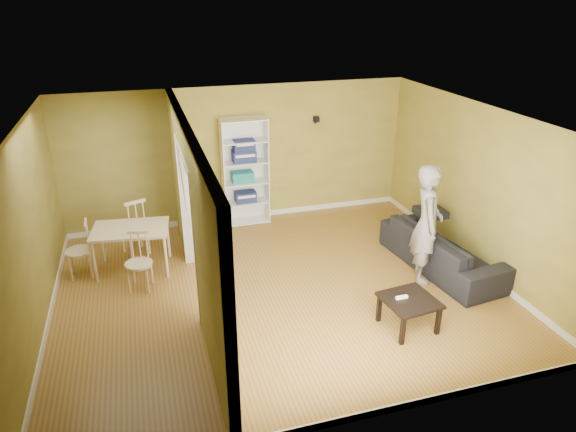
# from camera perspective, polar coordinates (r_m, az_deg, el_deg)

# --- Properties ---
(room_shell) EXTENTS (6.50, 6.50, 6.50)m
(room_shell) POSITION_cam_1_polar(r_m,az_deg,el_deg) (7.26, -1.07, 0.65)
(room_shell) COLOR olive
(room_shell) RESTS_ON ground
(partition) EXTENTS (0.22, 5.50, 2.60)m
(partition) POSITION_cam_1_polar(r_m,az_deg,el_deg) (7.07, -10.48, -0.44)
(partition) COLOR #AC9F3E
(partition) RESTS_ON ground
(wall_speaker) EXTENTS (0.10, 0.10, 0.10)m
(wall_speaker) POSITION_cam_1_polar(r_m,az_deg,el_deg) (9.96, 3.16, 10.68)
(wall_speaker) COLOR black
(wall_speaker) RESTS_ON room_shell
(sofa) EXTENTS (2.39, 1.25, 0.87)m
(sofa) POSITION_cam_1_polar(r_m,az_deg,el_deg) (8.60, 16.81, -2.94)
(sofa) COLOR black
(sofa) RESTS_ON ground
(person) EXTENTS (0.98, 0.89, 2.19)m
(person) POSITION_cam_1_polar(r_m,az_deg,el_deg) (7.94, 15.31, 0.21)
(person) COLOR slate
(person) RESTS_ON ground
(bookshelf) EXTENTS (0.86, 0.38, 2.04)m
(bookshelf) POSITION_cam_1_polar(r_m,az_deg,el_deg) (9.75, -4.86, 4.96)
(bookshelf) COLOR white
(bookshelf) RESTS_ON ground
(paper_box_navy_a) EXTENTS (0.39, 0.26, 0.20)m
(paper_box_navy_a) POSITION_cam_1_polar(r_m,az_deg,el_deg) (9.87, -4.74, 2.17)
(paper_box_navy_a) COLOR navy
(paper_box_navy_a) RESTS_ON bookshelf
(paper_box_teal) EXTENTS (0.40, 0.26, 0.20)m
(paper_box_teal) POSITION_cam_1_polar(r_m,az_deg,el_deg) (9.72, -5.08, 4.34)
(paper_box_teal) COLOR teal
(paper_box_teal) RESTS_ON bookshelf
(paper_box_navy_b) EXTENTS (0.43, 0.28, 0.22)m
(paper_box_navy_b) POSITION_cam_1_polar(r_m,az_deg,el_deg) (9.60, -4.91, 6.66)
(paper_box_navy_b) COLOR navy
(paper_box_navy_b) RESTS_ON bookshelf
(paper_box_navy_c) EXTENTS (0.39, 0.25, 0.20)m
(paper_box_navy_c) POSITION_cam_1_polar(r_m,az_deg,el_deg) (9.55, -4.92, 7.75)
(paper_box_navy_c) COLOR navy
(paper_box_navy_c) RESTS_ON bookshelf
(coffee_table) EXTENTS (0.66, 0.66, 0.44)m
(coffee_table) POSITION_cam_1_polar(r_m,az_deg,el_deg) (7.04, 13.33, -9.43)
(coffee_table) COLOR black
(coffee_table) RESTS_ON ground
(game_controller) EXTENTS (0.17, 0.04, 0.03)m
(game_controller) POSITION_cam_1_polar(r_m,az_deg,el_deg) (6.98, 12.51, -8.81)
(game_controller) COLOR white
(game_controller) RESTS_ON coffee_table
(dining_table) EXTENTS (1.17, 0.78, 0.73)m
(dining_table) POSITION_cam_1_polar(r_m,az_deg,el_deg) (8.47, -17.09, -1.77)
(dining_table) COLOR #D5AC8C
(dining_table) RESTS_ON ground
(chair_left) EXTENTS (0.43, 0.43, 0.92)m
(chair_left) POSITION_cam_1_polar(r_m,az_deg,el_deg) (8.63, -22.23, -3.47)
(chair_left) COLOR tan
(chair_left) RESTS_ON ground
(chair_near) EXTENTS (0.50, 0.50, 0.89)m
(chair_near) POSITION_cam_1_polar(r_m,az_deg,el_deg) (7.98, -16.28, -4.95)
(chair_near) COLOR tan
(chair_near) RESTS_ON ground
(chair_far) EXTENTS (0.62, 0.62, 1.03)m
(chair_far) POSITION_cam_1_polar(r_m,az_deg,el_deg) (9.04, -16.78, -1.03)
(chair_far) COLOR tan
(chair_far) RESTS_ON ground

